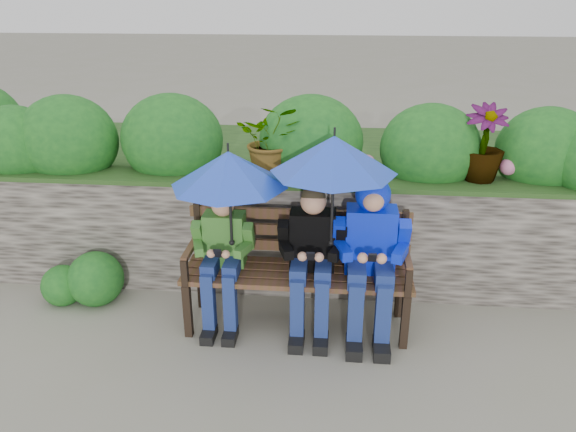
# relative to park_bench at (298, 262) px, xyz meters

# --- Properties ---
(ground) EXTENTS (60.00, 60.00, 0.00)m
(ground) POSITION_rel_park_bench_xyz_m (-0.07, -0.19, -0.53)
(ground) COLOR gray
(ground) RESTS_ON ground
(garden_backdrop) EXTENTS (8.00, 2.84, 1.85)m
(garden_backdrop) POSITION_rel_park_bench_xyz_m (-0.07, 1.38, 0.13)
(garden_backdrop) COLOR #312D28
(garden_backdrop) RESTS_ON ground
(park_bench) EXTENTS (1.76, 0.52, 0.93)m
(park_bench) POSITION_rel_park_bench_xyz_m (0.00, 0.00, 0.00)
(park_bench) COLOR black
(park_bench) RESTS_ON ground
(boy_left) EXTENTS (0.47, 0.55, 1.10)m
(boy_left) POSITION_rel_park_bench_xyz_m (-0.58, -0.08, 0.09)
(boy_left) COLOR #2C5A1B
(boy_left) RESTS_ON ground
(boy_middle) EXTENTS (0.52, 0.60, 1.16)m
(boy_middle) POSITION_rel_park_bench_xyz_m (0.11, -0.09, 0.12)
(boy_middle) COLOR black
(boy_middle) RESTS_ON ground
(boy_right) EXTENTS (0.57, 0.69, 1.23)m
(boy_right) POSITION_rel_park_bench_xyz_m (0.55, -0.08, 0.20)
(boy_right) COLOR #0007C4
(boy_right) RESTS_ON ground
(umbrella_left) EXTENTS (0.87, 0.87, 0.80)m
(umbrella_left) POSITION_rel_park_bench_xyz_m (-0.50, -0.10, 0.77)
(umbrella_left) COLOR blue
(umbrella_left) RESTS_ON ground
(umbrella_right) EXTENTS (0.91, 0.91, 0.90)m
(umbrella_right) POSITION_rel_park_bench_xyz_m (0.26, -0.09, 0.90)
(umbrella_right) COLOR blue
(umbrella_right) RESTS_ON ground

